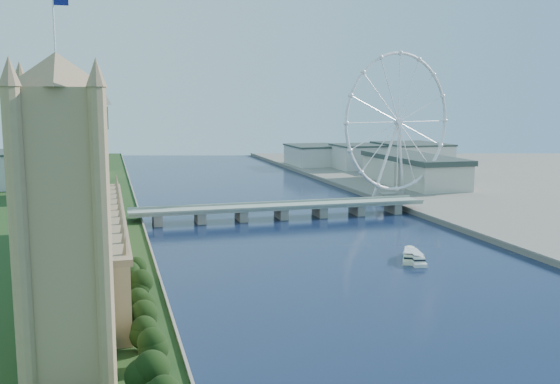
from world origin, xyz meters
name	(u,v)px	position (x,y,z in m)	size (l,w,h in m)	color
tree_row	(144,342)	(-113.00, 58.00, 9.32)	(9.31, 185.31, 21.94)	black
victoria_tower	(63,207)	(-135.00, 55.00, 54.49)	(28.16, 28.16, 112.00)	tan
parliament_range	(98,241)	(-128.00, 170.00, 18.48)	(24.00, 200.00, 70.00)	tan
big_ben	(96,131)	(-128.00, 278.00, 66.57)	(20.02, 20.02, 110.00)	tan
westminster_bridge	(281,209)	(0.00, 300.00, 6.63)	(220.00, 22.00, 9.50)	gray
london_eye	(398,122)	(119.98, 355.08, 67.52)	(113.60, 39.12, 124.30)	silver
county_hall	(413,187)	(175.00, 430.00, 0.00)	(54.00, 144.00, 35.00)	beige
city_skyline	(253,162)	(39.22, 560.08, 16.96)	(505.00, 280.00, 32.00)	beige
tour_boat_near	(415,262)	(34.88, 158.02, 0.00)	(7.13, 27.98, 6.16)	white
tour_boat_far	(409,260)	(34.04, 162.87, 0.00)	(7.00, 27.53, 6.06)	#E9E8C4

